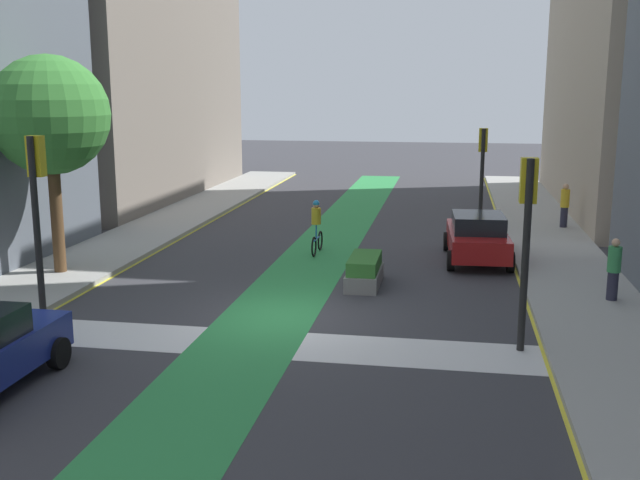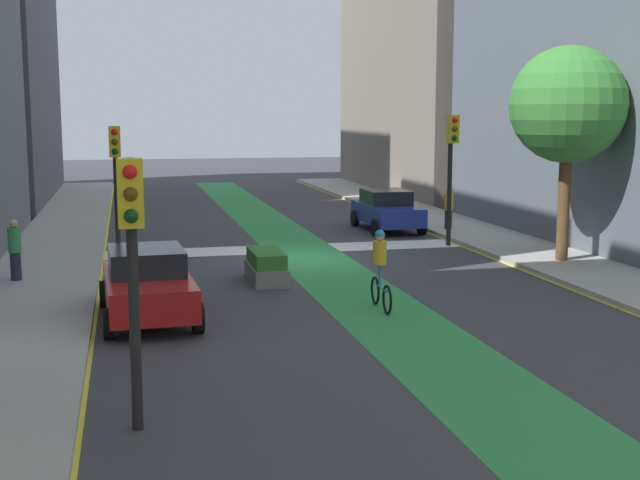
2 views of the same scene
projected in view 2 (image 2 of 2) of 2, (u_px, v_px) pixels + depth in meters
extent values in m
plane|color=#38383D|center=(298.00, 259.00, 26.73)|extent=(120.00, 120.00, 0.00)
cube|color=#2D8C47|center=(312.00, 258.00, 26.82)|extent=(2.40, 60.00, 0.01)
cube|color=silver|center=(286.00, 249.00, 28.65)|extent=(12.00, 1.80, 0.01)
cube|color=#9E9E99|center=(518.00, 248.00, 28.37)|extent=(3.00, 60.00, 0.15)
cube|color=yellow|center=(476.00, 252.00, 28.05)|extent=(0.16, 60.00, 0.01)
cube|color=#9E9E99|center=(49.00, 266.00, 25.06)|extent=(3.00, 60.00, 0.15)
cube|color=yellow|center=(101.00, 266.00, 25.40)|extent=(0.16, 60.00, 0.01)
cylinder|color=black|center=(117.00, 193.00, 26.60)|extent=(0.16, 0.16, 4.13)
cube|color=gold|center=(115.00, 142.00, 26.17)|extent=(0.35, 0.28, 0.95)
sphere|color=red|center=(114.00, 132.00, 25.99)|extent=(0.20, 0.20, 0.20)
sphere|color=#4C380C|center=(115.00, 142.00, 26.03)|extent=(0.20, 0.20, 0.20)
sphere|color=#0C3814|center=(115.00, 152.00, 26.08)|extent=(0.20, 0.20, 0.20)
cylinder|color=black|center=(450.00, 181.00, 29.09)|extent=(0.16, 0.16, 4.47)
cube|color=gold|center=(453.00, 129.00, 28.64)|extent=(0.35, 0.28, 0.95)
sphere|color=red|center=(455.00, 120.00, 28.46)|extent=(0.20, 0.20, 0.20)
sphere|color=#4C380C|center=(455.00, 129.00, 28.50)|extent=(0.20, 0.20, 0.20)
sphere|color=#0C3814|center=(454.00, 138.00, 28.55)|extent=(0.20, 0.20, 0.20)
cylinder|color=black|center=(134.00, 297.00, 12.04)|extent=(0.16, 0.16, 3.93)
cube|color=gold|center=(130.00, 193.00, 11.63)|extent=(0.35, 0.28, 0.95)
sphere|color=red|center=(130.00, 172.00, 11.45)|extent=(0.20, 0.20, 0.20)
sphere|color=#4C380C|center=(130.00, 194.00, 11.50)|extent=(0.20, 0.20, 0.20)
sphere|color=#0C3814|center=(131.00, 216.00, 11.54)|extent=(0.20, 0.20, 0.20)
cube|color=#A51919|center=(148.00, 290.00, 18.78)|extent=(2.00, 4.28, 0.70)
cube|color=black|center=(146.00, 260.00, 18.87)|extent=(1.70, 2.08, 0.55)
cylinder|color=black|center=(198.00, 318.00, 17.67)|extent=(0.25, 0.65, 0.64)
cylinder|color=black|center=(109.00, 324.00, 17.19)|extent=(0.25, 0.65, 0.64)
cylinder|color=black|center=(181.00, 290.00, 20.47)|extent=(0.25, 0.65, 0.64)
cylinder|color=black|center=(104.00, 294.00, 19.99)|extent=(0.25, 0.65, 0.64)
cube|color=navy|center=(387.00, 213.00, 33.06)|extent=(1.80, 4.20, 0.70)
cube|color=black|center=(386.00, 197.00, 33.16)|extent=(1.60, 2.00, 0.55)
cylinder|color=black|center=(422.00, 226.00, 31.89)|extent=(0.22, 0.64, 0.64)
cylinder|color=black|center=(376.00, 228.00, 31.49)|extent=(0.22, 0.64, 0.64)
cylinder|color=black|center=(397.00, 217.00, 34.72)|extent=(0.22, 0.64, 0.64)
cylinder|color=black|center=(355.00, 218.00, 34.33)|extent=(0.22, 0.64, 0.64)
torus|color=black|center=(387.00, 300.00, 19.30)|extent=(0.08, 0.68, 0.68)
torus|color=black|center=(375.00, 290.00, 20.32)|extent=(0.08, 0.68, 0.68)
cylinder|color=#2672BF|center=(381.00, 287.00, 19.78)|extent=(0.09, 0.95, 0.06)
cylinder|color=#2672BF|center=(380.00, 275.00, 19.89)|extent=(0.05, 0.05, 0.50)
cylinder|color=gold|center=(380.00, 253.00, 19.81)|extent=(0.32, 0.32, 0.55)
sphere|color=tan|center=(380.00, 236.00, 19.75)|extent=(0.22, 0.22, 0.22)
sphere|color=#268CCC|center=(380.00, 235.00, 19.74)|extent=(0.23, 0.23, 0.23)
cylinder|color=#262638|center=(16.00, 266.00, 22.49)|extent=(0.28, 0.28, 0.75)
cylinder|color=#338C4C|center=(14.00, 240.00, 22.39)|extent=(0.34, 0.34, 0.66)
sphere|color=tan|center=(14.00, 223.00, 22.32)|extent=(0.22, 0.22, 0.22)
cylinder|color=#262638|center=(448.00, 219.00, 32.54)|extent=(0.28, 0.28, 0.71)
cylinder|color=gold|center=(449.00, 202.00, 32.44)|extent=(0.34, 0.34, 0.63)
sphere|color=tan|center=(449.00, 191.00, 32.38)|extent=(0.21, 0.21, 0.21)
cylinder|color=brown|center=(564.00, 203.00, 25.39)|extent=(0.36, 0.36, 3.43)
sphere|color=#387F33|center=(568.00, 104.00, 24.96)|extent=(3.44, 3.44, 3.44)
cube|color=slate|center=(266.00, 273.00, 23.12)|extent=(0.91, 2.21, 0.45)
cube|color=#33722D|center=(266.00, 258.00, 23.05)|extent=(0.82, 1.99, 0.40)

